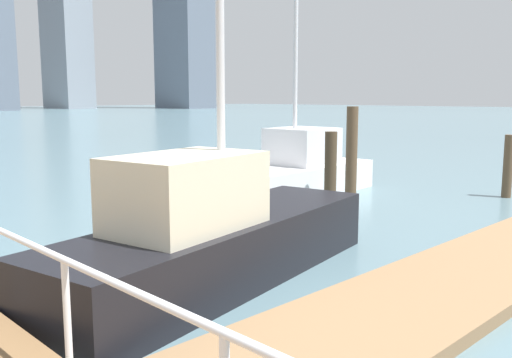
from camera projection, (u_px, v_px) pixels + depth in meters
ground_plane at (30, 216)px, 12.82m from camera, size 300.00×300.00×0.00m
floating_dock at (460, 280)px, 8.11m from camera, size 12.10×2.00×0.18m
dock_piling_0 at (508, 166)px, 15.13m from camera, size 0.25×0.25×1.72m
dock_piling_1 at (330, 173)px, 12.89m from camera, size 0.28×0.28×1.95m
dock_piling_4 at (351, 157)px, 13.91m from camera, size 0.29×0.29×2.50m
moored_boat_2 at (296, 171)px, 15.76m from camera, size 5.39×2.36×6.13m
moored_boat_3 at (215, 236)px, 8.12m from camera, size 6.42×2.88×7.20m
skyline_tower_5 at (66, 35)px, 131.38m from camera, size 7.29×13.24×34.40m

